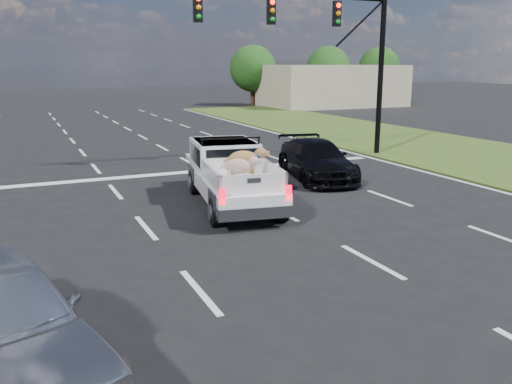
% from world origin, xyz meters
% --- Properties ---
extents(ground, '(160.00, 160.00, 0.00)m').
position_xyz_m(ground, '(0.00, 0.00, 0.00)').
color(ground, black).
rests_on(ground, ground).
extents(road_markings, '(17.75, 60.00, 0.01)m').
position_xyz_m(road_markings, '(0.00, 6.56, 0.01)').
color(road_markings, silver).
rests_on(road_markings, ground).
extents(traffic_signal, '(9.11, 0.31, 7.00)m').
position_xyz_m(traffic_signal, '(7.20, 10.50, 4.73)').
color(traffic_signal, black).
rests_on(traffic_signal, ground).
extents(building_right, '(12.00, 7.00, 3.60)m').
position_xyz_m(building_right, '(22.00, 34.00, 1.80)').
color(building_right, tan).
rests_on(building_right, ground).
extents(tree_far_d, '(4.20, 4.20, 5.40)m').
position_xyz_m(tree_far_d, '(16.00, 38.00, 3.29)').
color(tree_far_d, '#332114').
rests_on(tree_far_d, ground).
extents(tree_far_e, '(4.20, 4.20, 5.40)m').
position_xyz_m(tree_far_e, '(24.00, 38.00, 3.29)').
color(tree_far_e, '#332114').
rests_on(tree_far_e, ground).
extents(tree_far_f, '(4.20, 4.20, 5.40)m').
position_xyz_m(tree_far_f, '(30.00, 38.00, 3.29)').
color(tree_far_f, '#332114').
rests_on(tree_far_f, ground).
extents(pickup_truck, '(2.50, 5.09, 1.82)m').
position_xyz_m(pickup_truck, '(0.89, 5.21, 0.85)').
color(pickup_truck, black).
rests_on(pickup_truck, ground).
extents(black_coupe, '(2.64, 4.66, 1.27)m').
position_xyz_m(black_coupe, '(4.73, 7.25, 0.64)').
color(black_coupe, black).
rests_on(black_coupe, ground).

